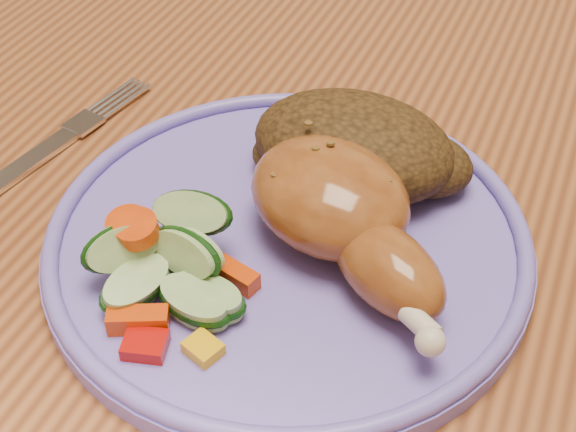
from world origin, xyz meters
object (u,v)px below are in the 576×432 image
Objects in this scene: chair_far at (520,57)px; plate at (288,243)px; dining_table at (396,274)px; fork at (36,157)px.

chair_far reaches higher than plate.
chair_far is 3.25× the size of plate.
plate is at bearing -119.41° from dining_table.
chair_far is 0.78m from fork.
dining_table is 5.00× the size of plate.
dining_table is at bearing 17.29° from fork.
fork is (-0.19, 0.01, -0.00)m from plate.
fork is (-0.23, -0.07, 0.09)m from dining_table.
plate is (-0.05, -0.08, 0.09)m from dining_table.
chair_far is at bearing 86.16° from plate.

